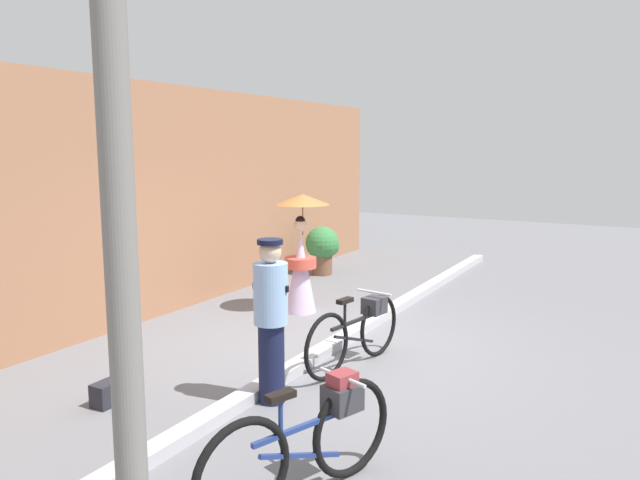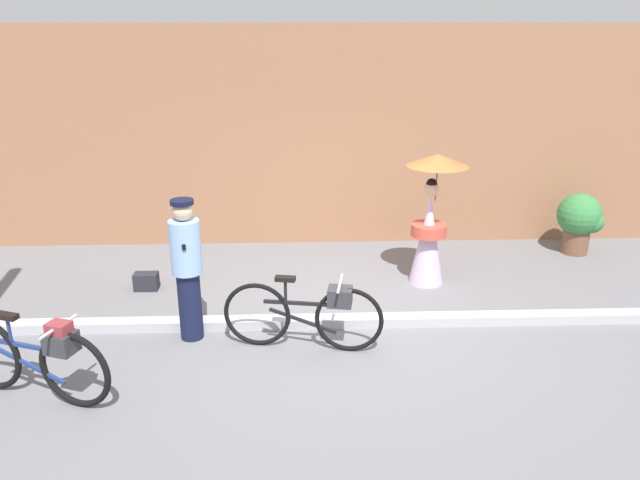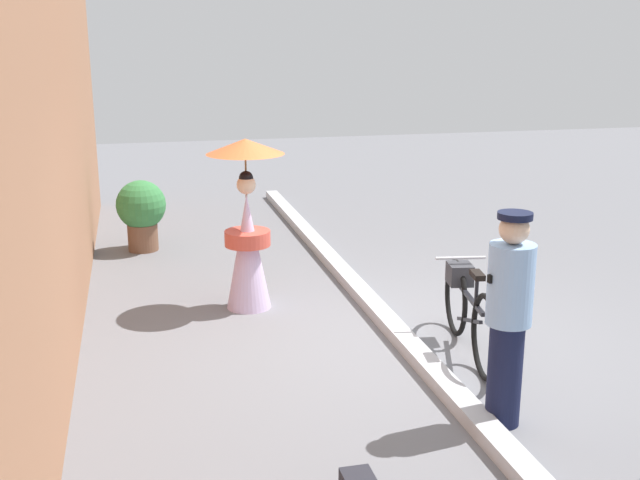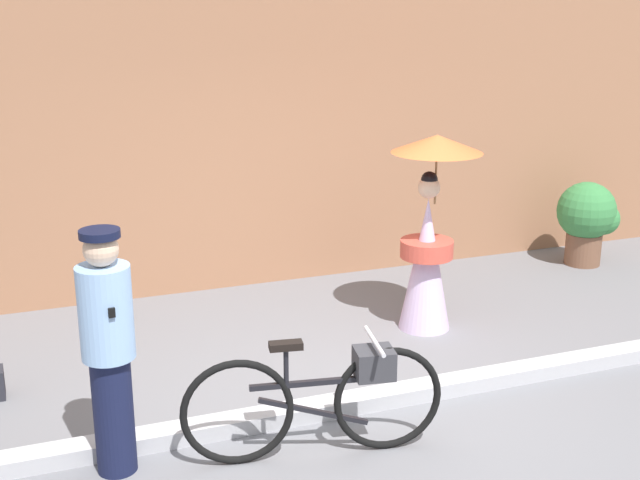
# 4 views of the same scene
# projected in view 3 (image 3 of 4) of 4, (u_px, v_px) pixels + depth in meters

# --- Properties ---
(ground_plane) EXTENTS (30.00, 30.00, 0.00)m
(ground_plane) POSITION_uv_depth(u_px,v_px,m) (399.00, 340.00, 7.50)
(ground_plane) COLOR slate
(building_wall) EXTENTS (14.00, 0.40, 3.47)m
(building_wall) POSITION_uv_depth(u_px,v_px,m) (34.00, 178.00, 6.32)
(building_wall) COLOR #9E6B4C
(building_wall) RESTS_ON ground_plane
(sidewalk_curb) EXTENTS (14.00, 0.20, 0.12)m
(sidewalk_curb) POSITION_uv_depth(u_px,v_px,m) (399.00, 334.00, 7.49)
(sidewalk_curb) COLOR #B2B2B7
(sidewalk_curb) RESTS_ON ground_plane
(bicycle_near_officer) EXTENTS (1.77, 0.48, 0.85)m
(bicycle_near_officer) POSITION_uv_depth(u_px,v_px,m) (468.00, 308.00, 7.12)
(bicycle_near_officer) COLOR black
(bicycle_near_officer) RESTS_ON ground_plane
(person_officer) EXTENTS (0.34, 0.38, 1.65)m
(person_officer) POSITION_uv_depth(u_px,v_px,m) (509.00, 315.00, 5.68)
(person_officer) COLOR #141938
(person_officer) RESTS_ON ground_plane
(person_with_parasol) EXTENTS (0.82, 0.82, 1.83)m
(person_with_parasol) POSITION_uv_depth(u_px,v_px,m) (247.00, 224.00, 8.19)
(person_with_parasol) COLOR silver
(person_with_parasol) RESTS_ON ground_plane
(potted_plant_by_door) EXTENTS (0.69, 0.67, 0.97)m
(potted_plant_by_door) POSITION_uv_depth(u_px,v_px,m) (142.00, 210.00, 10.50)
(potted_plant_by_door) COLOR brown
(potted_plant_by_door) RESTS_ON ground_plane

